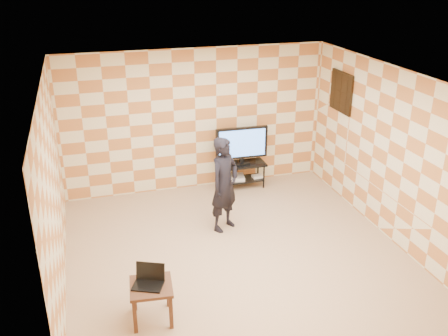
{
  "coord_description": "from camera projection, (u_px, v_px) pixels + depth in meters",
  "views": [
    {
      "loc": [
        -2.01,
        -6.25,
        4.17
      ],
      "look_at": [
        0.0,
        0.6,
        1.15
      ],
      "focal_mm": 40.0,
      "sensor_mm": 36.0,
      "label": 1
    }
  ],
  "objects": [
    {
      "name": "side_table",
      "position": [
        151.0,
        291.0,
        6.09
      ],
      "size": [
        0.56,
        0.56,
        0.5
      ],
      "color": "#341E10",
      "rests_on": "floor"
    },
    {
      "name": "wall_left",
      "position": [
        53.0,
        192.0,
        6.5
      ],
      "size": [
        0.02,
        5.0,
        2.7
      ],
      "primitive_type": "cube",
      "color": "beige",
      "rests_on": "ground"
    },
    {
      "name": "ceiling",
      "position": [
        237.0,
        78.0,
        6.62
      ],
      "size": [
        5.0,
        5.0,
        0.02
      ],
      "primitive_type": "cube",
      "color": "white",
      "rests_on": "wall_back"
    },
    {
      "name": "person",
      "position": [
        224.0,
        184.0,
        8.04
      ],
      "size": [
        0.69,
        0.64,
        1.59
      ],
      "primitive_type": "imported",
      "rotation": [
        0.0,
        0.0,
        0.59
      ],
      "color": "black",
      "rests_on": "floor"
    },
    {
      "name": "floor",
      "position": [
        235.0,
        251.0,
        7.67
      ],
      "size": [
        5.0,
        5.0,
        0.0
      ],
      "primitive_type": "plane",
      "color": "tan",
      "rests_on": "ground"
    },
    {
      "name": "wall_art",
      "position": [
        341.0,
        92.0,
        8.92
      ],
      "size": [
        0.04,
        0.72,
        0.72
      ],
      "color": "black",
      "rests_on": "wall_right"
    },
    {
      "name": "game_console",
      "position": [
        257.0,
        176.0,
        9.82
      ],
      "size": [
        0.21,
        0.16,
        0.05
      ],
      "primitive_type": "cube",
      "rotation": [
        0.0,
        0.0,
        0.05
      ],
      "color": "silver",
      "rests_on": "tv_stand"
    },
    {
      "name": "wall_right",
      "position": [
        388.0,
        153.0,
        7.8
      ],
      "size": [
        0.02,
        5.0,
        2.7
      ],
      "primitive_type": "cube",
      "color": "beige",
      "rests_on": "ground"
    },
    {
      "name": "tv_stand",
      "position": [
        241.0,
        170.0,
        9.68
      ],
      "size": [
        0.93,
        0.42,
        0.5
      ],
      "color": "black",
      "rests_on": "floor"
    },
    {
      "name": "tv",
      "position": [
        242.0,
        144.0,
        9.47
      ],
      "size": [
        1.01,
        0.2,
        0.73
      ],
      "color": "black",
      "rests_on": "tv_stand"
    },
    {
      "name": "dvd_player",
      "position": [
        233.0,
        177.0,
        9.73
      ],
      "size": [
        0.49,
        0.39,
        0.07
      ],
      "primitive_type": "cube",
      "rotation": [
        0.0,
        0.0,
        -0.19
      ],
      "color": "silver",
      "rests_on": "tv_stand"
    },
    {
      "name": "wall_front",
      "position": [
        312.0,
        266.0,
        4.94
      ],
      "size": [
        5.0,
        0.02,
        2.7
      ],
      "primitive_type": "cube",
      "color": "beige",
      "rests_on": "ground"
    },
    {
      "name": "wall_back",
      "position": [
        195.0,
        120.0,
        9.36
      ],
      "size": [
        5.0,
        0.02,
        2.7
      ],
      "primitive_type": "cube",
      "color": "beige",
      "rests_on": "ground"
    },
    {
      "name": "laptop",
      "position": [
        149.0,
        280.0,
        6.06
      ],
      "size": [
        0.45,
        0.41,
        0.24
      ],
      "color": "black",
      "rests_on": "side_table"
    }
  ]
}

